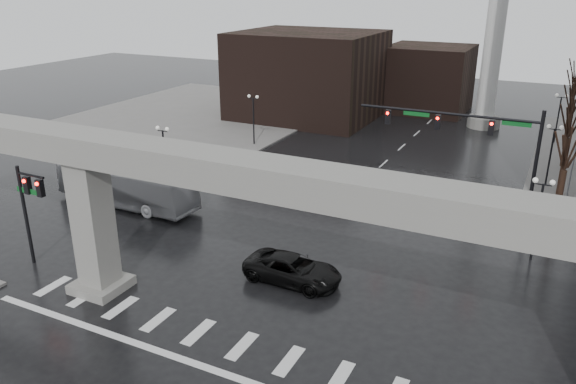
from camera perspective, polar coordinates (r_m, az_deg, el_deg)
name	(u,v)px	position (r m, az deg, el deg)	size (l,w,h in m)	color
ground	(210,321)	(28.41, -7.89, -12.90)	(160.00, 160.00, 0.00)	black
sidewalk_nw	(198,116)	(69.86, -9.18, 7.65)	(28.00, 36.00, 0.15)	slate
elevated_guideway	(227,195)	(24.60, -6.23, -0.26)	(48.00, 2.60, 8.70)	gray
building_far_left	(308,75)	(68.11, 2.04, 11.79)	(16.00, 14.00, 10.00)	black
building_far_mid	(428,78)	(73.91, 14.02, 11.13)	(10.00, 10.00, 8.00)	black
smokestack	(499,3)	(65.75, 20.60, 17.55)	(3.60, 3.60, 30.00)	silver
signal_mast_arm	(477,137)	(39.59, 18.68, 5.31)	(12.12, 0.43, 8.00)	black
signal_left_pole	(29,200)	(34.70, -24.79, -0.72)	(2.30, 0.30, 6.00)	black
lamp_right_0	(540,205)	(35.41, 24.21, -1.26)	(1.22, 0.32, 5.11)	black
lamp_right_1	(552,145)	(48.80, 25.25, 4.33)	(1.22, 0.32, 5.11)	black
lamp_right_2	(559,110)	(62.45, 25.85, 7.49)	(1.22, 0.32, 5.11)	black
lamp_left_0	(164,147)	(44.73, -12.50, 4.49)	(1.22, 0.32, 5.11)	black
lamp_left_1	(253,111)	(55.92, -3.54, 8.18)	(1.22, 0.32, 5.11)	black
lamp_left_2	(312,88)	(68.16, 2.41, 10.49)	(1.22, 0.32, 5.11)	black
tree_right_0	(560,197)	(39.43, 25.92, -0.44)	(1.09, 1.58, 7.50)	black
tree_right_1	(564,161)	(47.05, 26.27, 2.81)	(1.09, 1.61, 7.67)	black
tree_right_2	(567,136)	(54.77, 26.52, 5.14)	(1.10, 1.63, 7.85)	black
tree_right_3	(570,116)	(62.57, 26.72, 6.90)	(1.11, 1.66, 8.02)	black
tree_right_4	(572,101)	(70.41, 26.87, 8.27)	(1.12, 1.69, 8.19)	black
pickup_truck	(293,269)	(31.09, 0.49, -7.85)	(2.51, 5.45, 1.51)	black
city_bus	(126,184)	(42.85, -16.16, 0.83)	(2.73, 11.67, 3.25)	#A2A2A7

